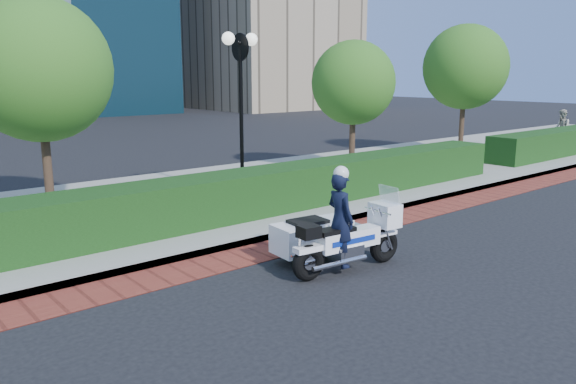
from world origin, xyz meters
TOP-DOWN VIEW (x-y plane):
  - ground at (0.00, 0.00)m, footprint 120.00×120.00m
  - brick_strip at (0.00, 1.50)m, footprint 60.00×1.00m
  - sidewalk at (0.00, 6.00)m, footprint 60.00×8.00m
  - hedge_main at (0.00, 3.60)m, footprint 18.00×1.20m
  - hedge_far at (16.00, 3.60)m, footprint 10.00×1.20m
  - lamppost at (1.00, 5.20)m, footprint 1.02×0.70m
  - tree_b at (-3.50, 6.50)m, footprint 3.20×3.20m
  - tree_c at (6.50, 6.50)m, footprint 2.80×2.80m
  - tree_d at (13.00, 6.50)m, footprint 3.40×3.40m
  - police_motorcycle at (-0.73, 0.05)m, footprint 2.30×1.72m
  - pedestrian at (17.99, 4.67)m, footprint 1.02×0.98m

SIDE VIEW (x-z plane):
  - ground at x=0.00m, z-range 0.00..0.00m
  - brick_strip at x=0.00m, z-range 0.00..0.01m
  - sidewalk at x=0.00m, z-range 0.00..0.15m
  - police_motorcycle at x=-0.73m, z-range -0.29..1.57m
  - hedge_main at x=0.00m, z-range 0.15..1.15m
  - hedge_far at x=16.00m, z-range 0.15..1.15m
  - pedestrian at x=17.99m, z-range 0.15..1.81m
  - lamppost at x=1.00m, z-range 0.85..5.06m
  - tree_c at x=6.50m, z-range 0.90..5.20m
  - tree_b at x=-3.50m, z-range 0.99..5.88m
  - tree_d at x=13.00m, z-range 1.03..6.19m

